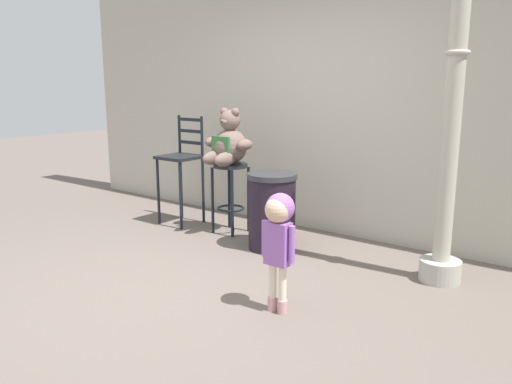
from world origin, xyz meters
name	(u,v)px	position (x,y,z in m)	size (l,w,h in m)	color
ground_plane	(178,287)	(0.00, 0.00, 0.00)	(24.00, 24.00, 0.00)	#665B53
building_wall	(325,69)	(0.00, 2.23, 1.74)	(7.25, 0.30, 3.48)	#B5B0A0
bar_stool_with_teddy	(231,184)	(-0.65, 1.43, 0.53)	(0.37, 0.37, 0.75)	black
teddy_bear	(228,144)	(-0.65, 1.40, 0.97)	(0.57, 0.51, 0.59)	#6E5851
child_walking	(279,227)	(0.89, 0.12, 0.62)	(0.27, 0.22, 0.86)	#CA9198
trash_bin	(272,211)	(0.02, 1.25, 0.38)	(0.48, 0.48, 0.75)	black
lamppost	(452,125)	(1.62, 1.40, 1.27)	(0.33, 0.33, 3.15)	#ACAA9D
bar_chair_empty	(182,163)	(-1.34, 1.39, 0.71)	(0.42, 0.42, 1.23)	black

